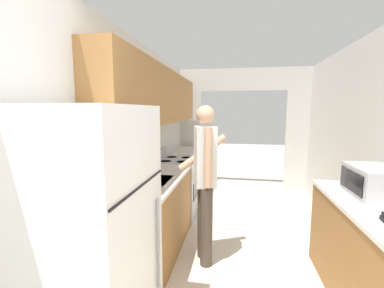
% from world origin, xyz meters
% --- Properties ---
extents(wall_left, '(0.38, 7.19, 2.50)m').
position_xyz_m(wall_left, '(-1.28, 2.25, 1.50)').
color(wall_left, silver).
rests_on(wall_left, ground_plane).
extents(wall_far_with_doorway, '(3.07, 0.06, 2.50)m').
position_xyz_m(wall_far_with_doorway, '(0.00, 4.82, 1.45)').
color(wall_far_with_doorway, silver).
rests_on(wall_far_with_doorway, ground_plane).
extents(counter_left, '(0.62, 3.47, 0.89)m').
position_xyz_m(counter_left, '(-1.03, 2.77, 0.44)').
color(counter_left, '#9E6B38').
rests_on(counter_left, ground_plane).
extents(refrigerator, '(0.71, 0.81, 1.67)m').
position_xyz_m(refrigerator, '(-0.99, 0.71, 0.84)').
color(refrigerator, white).
rests_on(refrigerator, ground_plane).
extents(range_oven, '(0.66, 0.78, 1.03)m').
position_xyz_m(range_oven, '(-1.02, 3.15, 0.45)').
color(range_oven, '#B7B7BC').
rests_on(range_oven, ground_plane).
extents(person, '(0.54, 0.45, 1.69)m').
position_xyz_m(person, '(-0.43, 1.96, 0.91)').
color(person, '#4C4238').
rests_on(person, ground_plane).
extents(microwave, '(0.41, 0.53, 0.26)m').
position_xyz_m(microwave, '(1.11, 1.76, 1.02)').
color(microwave, '#B7B7BC').
rests_on(microwave, counter_right).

